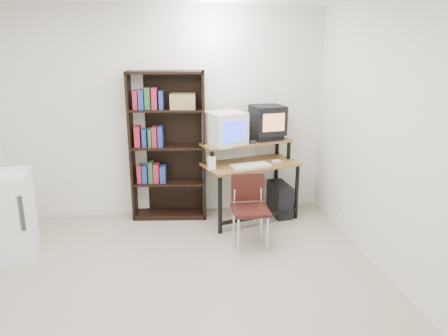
{
  "coord_description": "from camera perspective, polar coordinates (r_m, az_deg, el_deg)",
  "views": [
    {
      "loc": [
        -0.12,
        -3.47,
        2.2
      ],
      "look_at": [
        0.58,
        1.1,
        0.84
      ],
      "focal_mm": 35.0,
      "sensor_mm": 36.0,
      "label": 1
    }
  ],
  "objects": [
    {
      "name": "right_wall",
      "position": [
        4.16,
        22.15,
        2.71
      ],
      "size": [
        0.01,
        4.0,
        2.6
      ],
      "primitive_type": "cube",
      "color": "white",
      "rests_on": "floor"
    },
    {
      "name": "front_wall",
      "position": [
        1.73,
        -3.6,
        -15.14
      ],
      "size": [
        4.0,
        0.01,
        2.6
      ],
      "primitive_type": "cube",
      "color": "white",
      "rests_on": "floor"
    },
    {
      "name": "cd_spindle",
      "position": [
        5.36,
        3.56,
        3.41
      ],
      "size": [
        0.16,
        0.16,
        0.05
      ],
      "primitive_type": "cylinder",
      "rotation": [
        0.0,
        0.0,
        0.42
      ],
      "color": "#26262B",
      "rests_on": "computer_desk"
    },
    {
      "name": "vcr",
      "position": [
        5.56,
        5.56,
        4.01
      ],
      "size": [
        0.42,
        0.35,
        0.08
      ],
      "primitive_type": "cube",
      "rotation": [
        0.0,
        0.0,
        0.3
      ],
      "color": "black",
      "rests_on": "computer_desk"
    },
    {
      "name": "pc_tower",
      "position": [
        5.72,
        7.29,
        -4.05
      ],
      "size": [
        0.24,
        0.47,
        0.42
      ],
      "primitive_type": "cube",
      "rotation": [
        0.0,
        0.0,
        0.1
      ],
      "color": "black",
      "rests_on": "floor"
    },
    {
      "name": "mousepad",
      "position": [
        5.47,
        6.95,
        0.65
      ],
      "size": [
        0.26,
        0.23,
        0.01
      ],
      "primitive_type": "cube",
      "rotation": [
        0.0,
        0.0,
        0.25
      ],
      "color": "black",
      "rests_on": "computer_desk"
    },
    {
      "name": "crt_tv",
      "position": [
        5.53,
        5.7,
        6.27
      ],
      "size": [
        0.44,
        0.43,
        0.36
      ],
      "rotation": [
        0.0,
        0.0,
        0.17
      ],
      "color": "black",
      "rests_on": "vcr"
    },
    {
      "name": "back_wall",
      "position": [
        5.54,
        -7.45,
        6.96
      ],
      "size": [
        4.0,
        0.01,
        2.6
      ],
      "primitive_type": "cube",
      "color": "white",
      "rests_on": "floor"
    },
    {
      "name": "wall_outlet",
      "position": [
        5.42,
        14.81,
        -4.65
      ],
      "size": [
        0.02,
        0.08,
        0.12
      ],
      "primitive_type": "cube",
      "color": "beige",
      "rests_on": "right_wall"
    },
    {
      "name": "keyboard",
      "position": [
        5.26,
        3.47,
        0.25
      ],
      "size": [
        0.51,
        0.31,
        0.03
      ],
      "primitive_type": "cube",
      "rotation": [
        0.0,
        0.0,
        0.23
      ],
      "color": "white",
      "rests_on": "computer_desk"
    },
    {
      "name": "desk_speaker",
      "position": [
        5.13,
        -1.64,
        0.65
      ],
      "size": [
        0.09,
        0.09,
        0.17
      ],
      "primitive_type": "cube",
      "rotation": [
        0.0,
        0.0,
        0.23
      ],
      "color": "white",
      "rests_on": "computer_desk"
    },
    {
      "name": "crt_monitor",
      "position": [
        5.3,
        0.17,
        5.21
      ],
      "size": [
        0.54,
        0.54,
        0.4
      ],
      "rotation": [
        0.0,
        0.0,
        0.38
      ],
      "color": "white",
      "rests_on": "computer_desk"
    },
    {
      "name": "school_chair",
      "position": [
        4.81,
        3.34,
        -4.6
      ],
      "size": [
        0.4,
        0.4,
        0.78
      ],
      "rotation": [
        0.0,
        0.0,
        -0.02
      ],
      "color": "black",
      "rests_on": "floor"
    },
    {
      "name": "bookshelf",
      "position": [
        5.47,
        -7.34,
        3.05
      ],
      "size": [
        0.95,
        0.42,
        1.85
      ],
      "rotation": [
        0.0,
        0.0,
        -0.13
      ],
      "color": "black",
      "rests_on": "floor"
    },
    {
      "name": "mini_fridge",
      "position": [
        5.05,
        -26.71,
        -5.63
      ],
      "size": [
        0.59,
        0.59,
        0.91
      ],
      "rotation": [
        0.0,
        0.0,
        0.12
      ],
      "color": "white",
      "rests_on": "floor"
    },
    {
      "name": "floor",
      "position": [
        4.11,
        -5.94,
        -16.11
      ],
      "size": [
        4.0,
        4.0,
        0.01
      ],
      "primitive_type": "cube",
      "color": "#B3A895",
      "rests_on": "ground"
    },
    {
      "name": "computer_desk",
      "position": [
        5.42,
        3.4,
        0.15
      ],
      "size": [
        1.26,
        0.87,
        0.98
      ],
      "rotation": [
        0.0,
        0.0,
        0.29
      ],
      "color": "brown",
      "rests_on": "floor"
    },
    {
      "name": "mouse",
      "position": [
        5.47,
        6.81,
        0.87
      ],
      "size": [
        0.11,
        0.09,
        0.03
      ],
      "primitive_type": "cube",
      "rotation": [
        0.0,
        0.0,
        0.37
      ],
      "color": "white",
      "rests_on": "mousepad"
    }
  ]
}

